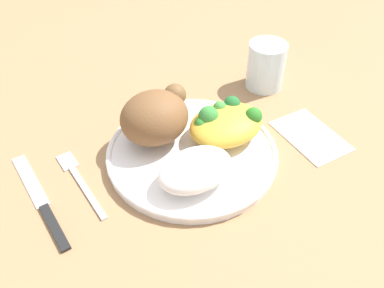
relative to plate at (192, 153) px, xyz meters
name	(u,v)px	position (x,y,z in m)	size (l,w,h in m)	color
ground_plane	(192,157)	(0.00, 0.00, -0.01)	(2.00, 2.00, 0.00)	#9E744C
plate	(192,153)	(0.00, 0.00, 0.00)	(0.25, 0.25, 0.02)	white
roasted_chicken	(156,116)	(-0.03, 0.05, 0.05)	(0.11, 0.09, 0.07)	brown
rice_pile	(195,170)	(-0.03, -0.05, 0.03)	(0.10, 0.07, 0.04)	white
mac_cheese_with_broccoli	(224,121)	(0.06, 0.01, 0.03)	(0.11, 0.09, 0.05)	gold
fork	(79,179)	(-0.16, 0.04, -0.01)	(0.02, 0.14, 0.01)	silver
knife	(44,206)	(-0.21, 0.03, -0.01)	(0.02, 0.19, 0.01)	black
water_glass	(266,66)	(0.21, 0.09, 0.03)	(0.07, 0.07, 0.08)	silver
napkin	(311,136)	(0.18, -0.06, -0.01)	(0.07, 0.11, 0.00)	white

